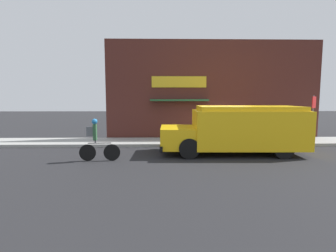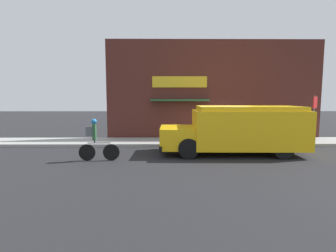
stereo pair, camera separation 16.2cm
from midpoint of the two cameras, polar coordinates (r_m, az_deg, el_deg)
The scene contains 7 objects.
ground_plane at distance 13.60m, azimuth 11.28°, elevation -4.49°, with size 70.00×70.00×0.00m, color #232326.
sidewalk at distance 14.67m, azimuth 10.33°, elevation -3.39°, with size 28.00×2.25×0.15m.
storefront at distance 15.70m, azimuth 9.43°, elevation 7.63°, with size 12.58×0.79×5.82m.
school_bus at distance 12.02m, azimuth 14.69°, elevation -0.61°, with size 6.31×2.87×2.12m.
cyclist at distance 10.73m, azimuth -15.75°, elevation -3.01°, with size 1.61×0.22×1.68m.
stop_sign_post at distance 15.53m, azimuth 28.81°, elevation 2.85°, with size 0.45×0.45×2.45m.
trash_bin at distance 15.46m, azimuth 21.89°, elevation -1.29°, with size 0.51×0.51×0.89m.
Camera 1 is at (-3.04, -13.04, 2.50)m, focal length 28.00 mm.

